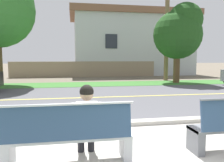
{
  "coord_description": "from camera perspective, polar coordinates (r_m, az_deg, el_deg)",
  "views": [
    {
      "loc": [
        -1.47,
        -2.99,
        1.66
      ],
      "look_at": [
        -0.34,
        3.54,
        1.0
      ],
      "focal_mm": 36.14,
      "sensor_mm": 36.0,
      "label": 1
    }
  ],
  "objects": [
    {
      "name": "ground_plane",
      "position": [
        11.21,
        -2.2,
        -2.83
      ],
      "size": [
        140.0,
        140.0,
        0.0
      ],
      "primitive_type": "plane",
      "color": "#665B4C"
    },
    {
      "name": "sidewalk_pavement",
      "position": [
        4.04,
        13.11,
        -18.6
      ],
      "size": [
        44.0,
        3.6,
        0.01
      ],
      "primitive_type": "cube",
      "color": "#B7B2A8",
      "rests_on": "ground_plane"
    },
    {
      "name": "curb_edge",
      "position": [
        5.76,
        5.43,
        -10.5
      ],
      "size": [
        44.0,
        0.3,
        0.11
      ],
      "primitive_type": "cube",
      "color": "#ADA89E",
      "rests_on": "ground_plane"
    },
    {
      "name": "street_asphalt",
      "position": [
        9.74,
        -1.02,
        -4.1
      ],
      "size": [
        52.0,
        8.0,
        0.01
      ],
      "primitive_type": "cube",
      "color": "#515156",
      "rests_on": "ground_plane"
    },
    {
      "name": "road_centre_line",
      "position": [
        9.74,
        -1.02,
        -4.07
      ],
      "size": [
        48.0,
        0.14,
        0.01
      ],
      "primitive_type": "cube",
      "color": "#E0CC4C",
      "rests_on": "ground_plane"
    },
    {
      "name": "far_verge_grass",
      "position": [
        14.7,
        -4.04,
        -0.78
      ],
      "size": [
        48.0,
        2.8,
        0.02
      ],
      "primitive_type": "cube",
      "color": "#38702D",
      "rests_on": "ground_plane"
    },
    {
      "name": "bench_left",
      "position": [
        3.65,
        -10.86,
        -13.54
      ],
      "size": [
        1.98,
        0.48,
        1.01
      ],
      "color": "silver",
      "rests_on": "ground_plane"
    },
    {
      "name": "seated_person_white",
      "position": [
        3.76,
        -6.43,
        -9.51
      ],
      "size": [
        0.52,
        0.68,
        1.25
      ],
      "color": "black",
      "rests_on": "ground_plane"
    },
    {
      "name": "shade_tree_left",
      "position": [
        16.17,
        16.68,
        11.92
      ],
      "size": [
        3.25,
        3.25,
        5.37
      ],
      "color": "brown",
      "rests_on": "ground_plane"
    },
    {
      "name": "garden_wall",
      "position": [
        20.59,
        -6.89,
        2.98
      ],
      "size": [
        13.0,
        0.36,
        1.4
      ],
      "primitive_type": "cube",
      "color": "gray",
      "rests_on": "ground_plane"
    },
    {
      "name": "house_across_street",
      "position": [
        24.58,
        4.73,
        9.46
      ],
      "size": [
        12.74,
        6.91,
        6.48
      ],
      "color": "#B7BCC1",
      "rests_on": "ground_plane"
    }
  ]
}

